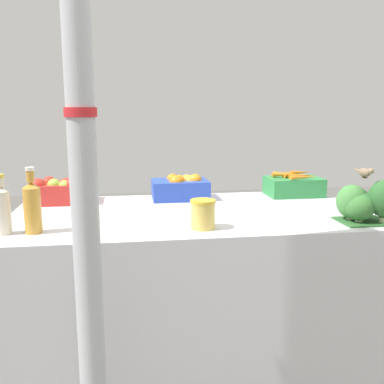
{
  "coord_description": "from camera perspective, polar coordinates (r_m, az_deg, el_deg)",
  "views": [
    {
      "loc": [
        -0.31,
        -2.06,
        1.33
      ],
      "look_at": [
        0.0,
        0.0,
        0.94
      ],
      "focal_mm": 40.0,
      "sensor_mm": 36.0,
      "label": 1
    }
  ],
  "objects": [
    {
      "name": "sparrow_bird",
      "position": [
        2.06,
        22.11,
        2.46
      ],
      "size": [
        0.04,
        0.14,
        0.05
      ],
      "rotation": [
        0.0,
        0.0,
        -1.48
      ],
      "color": "#4C3D2D",
      "rests_on": "broccoli_pile"
    },
    {
      "name": "carrot_crate",
      "position": [
        2.61,
        13.41,
        0.86
      ],
      "size": [
        0.32,
        0.23,
        0.15
      ],
      "color": "#2D8442",
      "rests_on": "market_table"
    },
    {
      "name": "ground_plane",
      "position": [
        2.47,
        -0.0,
        -21.97
      ],
      "size": [
        10.0,
        10.0,
        0.0
      ],
      "primitive_type": "plane",
      "color": "#605E59"
    },
    {
      "name": "juice_bottle_cloudy",
      "position": [
        1.89,
        -23.92,
        -2.09
      ],
      "size": [
        0.06,
        0.06,
        0.25
      ],
      "color": "beige",
      "rests_on": "market_table"
    },
    {
      "name": "support_pole",
      "position": [
        1.43,
        -14.42,
        5.48
      ],
      "size": [
        0.1,
        0.1,
        2.42
      ],
      "color": "#B7BABF",
      "rests_on": "ground_plane"
    },
    {
      "name": "juice_bottle_amber",
      "position": [
        1.86,
        -20.52,
        -1.74
      ],
      "size": [
        0.07,
        0.07,
        0.27
      ],
      "color": "gold",
      "rests_on": "market_table"
    },
    {
      "name": "orange_crate",
      "position": [
        2.44,
        -1.48,
        0.64
      ],
      "size": [
        0.32,
        0.22,
        0.14
      ],
      "color": "#2847B7",
      "rests_on": "market_table"
    },
    {
      "name": "apple_crate",
      "position": [
        2.45,
        -17.27,
        0.16
      ],
      "size": [
        0.32,
        0.22,
        0.14
      ],
      "color": "red",
      "rests_on": "market_table"
    },
    {
      "name": "broccoli_pile",
      "position": [
        2.06,
        21.93,
        -1.36
      ],
      "size": [
        0.25,
        0.21,
        0.2
      ],
      "color": "#2D602D",
      "rests_on": "market_table"
    },
    {
      "name": "market_table",
      "position": [
        2.27,
        -0.0,
        -13.0
      ],
      "size": [
        1.77,
        0.93,
        0.84
      ],
      "primitive_type": "cube",
      "color": "silver",
      "rests_on": "ground_plane"
    },
    {
      "name": "pickle_jar",
      "position": [
        1.82,
        1.54,
        -2.96
      ],
      "size": [
        0.11,
        0.11,
        0.13
      ],
      "color": "#DBBC56",
      "rests_on": "market_table"
    }
  ]
}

